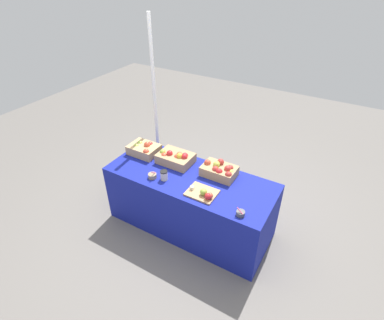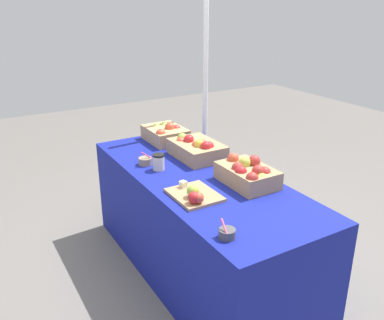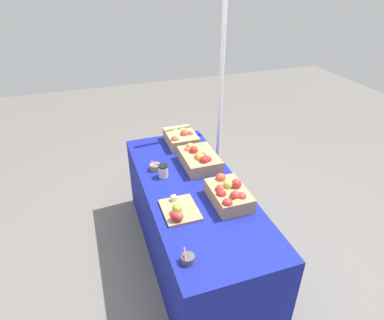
{
  "view_description": "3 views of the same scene",
  "coord_description": "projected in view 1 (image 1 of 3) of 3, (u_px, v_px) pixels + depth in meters",
  "views": [
    {
      "loc": [
        1.38,
        -2.31,
        2.77
      ],
      "look_at": [
        0.05,
        -0.05,
        1.01
      ],
      "focal_mm": 28.48,
      "sensor_mm": 36.0,
      "label": 1
    },
    {
      "loc": [
        2.12,
        -1.3,
        1.82
      ],
      "look_at": [
        -0.13,
        0.02,
        0.8
      ],
      "focal_mm": 38.96,
      "sensor_mm": 36.0,
      "label": 2
    },
    {
      "loc": [
        2.04,
        -0.7,
        2.27
      ],
      "look_at": [
        -0.01,
        -0.01,
        0.98
      ],
      "focal_mm": 31.09,
      "sensor_mm": 36.0,
      "label": 3
    }
  ],
  "objects": [
    {
      "name": "coffee_cup",
      "position": [
        164.0,
        175.0,
        3.29
      ],
      "size": [
        0.08,
        0.08,
        0.11
      ],
      "color": "beige",
      "rests_on": "table"
    },
    {
      "name": "apple_crate_middle",
      "position": [
        175.0,
        158.0,
        3.55
      ],
      "size": [
        0.4,
        0.29,
        0.16
      ],
      "color": "tan",
      "rests_on": "table"
    },
    {
      "name": "tent_pole",
      "position": [
        155.0,
        108.0,
        3.92
      ],
      "size": [
        0.04,
        0.04,
        2.27
      ],
      "primitive_type": "cylinder",
      "color": "white",
      "rests_on": "ground_plane"
    },
    {
      "name": "ground_plane",
      "position": [
        190.0,
        224.0,
        3.77
      ],
      "size": [
        10.0,
        10.0,
        0.0
      ],
      "primitive_type": "plane",
      "color": "slate"
    },
    {
      "name": "sample_bowl_near",
      "position": [
        152.0,
        176.0,
        3.33
      ],
      "size": [
        0.09,
        0.09,
        0.11
      ],
      "color": "gray",
      "rests_on": "table"
    },
    {
      "name": "apple_crate_right",
      "position": [
        220.0,
        170.0,
        3.34
      ],
      "size": [
        0.37,
        0.25,
        0.17
      ],
      "color": "tan",
      "rests_on": "table"
    },
    {
      "name": "apple_crate_left",
      "position": [
        144.0,
        149.0,
        3.72
      ],
      "size": [
        0.36,
        0.27,
        0.16
      ],
      "color": "tan",
      "rests_on": "table"
    },
    {
      "name": "sample_bowl_mid",
      "position": [
        240.0,
        213.0,
        2.85
      ],
      "size": [
        0.08,
        0.08,
        0.09
      ],
      "color": "#4C4C51",
      "rests_on": "table"
    },
    {
      "name": "table",
      "position": [
        190.0,
        202.0,
        3.57
      ],
      "size": [
        1.9,
        0.76,
        0.74
      ],
      "primitive_type": "cube",
      "color": "navy",
      "rests_on": "ground_plane"
    },
    {
      "name": "cutting_board_front",
      "position": [
        204.0,
        193.0,
        3.08
      ],
      "size": [
        0.3,
        0.25,
        0.09
      ],
      "color": "tan",
      "rests_on": "table"
    }
  ]
}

